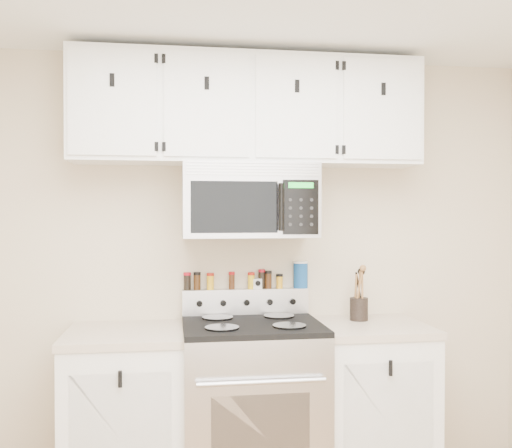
{
  "coord_description": "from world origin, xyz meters",
  "views": [
    {
      "loc": [
        -0.43,
        -1.69,
        1.55
      ],
      "look_at": [
        0.03,
        1.45,
        1.5
      ],
      "focal_mm": 40.0,
      "sensor_mm": 36.0,
      "label": 1
    }
  ],
  "objects": [
    {
      "name": "spice_jar_5",
      "position": [
        0.1,
        1.71,
        1.16
      ],
      "size": [
        0.04,
        0.04,
        0.12
      ],
      "color": "black",
      "rests_on": "range"
    },
    {
      "name": "base_cabinet_left",
      "position": [
        -0.69,
        1.45,
        0.46
      ],
      "size": [
        0.64,
        0.62,
        0.92
      ],
      "color": "white",
      "rests_on": "floor"
    },
    {
      "name": "range",
      "position": [
        0.0,
        1.43,
        0.49
      ],
      "size": [
        0.76,
        0.65,
        1.1
      ],
      "color": "#B7B7BA",
      "rests_on": "floor"
    },
    {
      "name": "spice_jar_4",
      "position": [
        0.03,
        1.71,
        1.15
      ],
      "size": [
        0.04,
        0.04,
        0.1
      ],
      "color": "yellow",
      "rests_on": "range"
    },
    {
      "name": "spice_jar_6",
      "position": [
        0.14,
        1.71,
        1.15
      ],
      "size": [
        0.04,
        0.04,
        0.11
      ],
      "color": "#3D210E",
      "rests_on": "range"
    },
    {
      "name": "spice_jar_7",
      "position": [
        0.21,
        1.71,
        1.14
      ],
      "size": [
        0.04,
        0.04,
        0.09
      ],
      "color": "gold",
      "rests_on": "range"
    },
    {
      "name": "spice_jar_1",
      "position": [
        -0.29,
        1.71,
        1.15
      ],
      "size": [
        0.04,
        0.04,
        0.11
      ],
      "color": "#3B210E",
      "rests_on": "range"
    },
    {
      "name": "salt_canister",
      "position": [
        0.34,
        1.71,
        1.18
      ],
      "size": [
        0.09,
        0.09,
        0.16
      ],
      "color": "#14498C",
      "rests_on": "range"
    },
    {
      "name": "upper_cabinets",
      "position": [
        -0.0,
        1.58,
        2.15
      ],
      "size": [
        2.0,
        0.35,
        0.62
      ],
      "color": "white",
      "rests_on": "back_wall"
    },
    {
      "name": "spice_jar_0",
      "position": [
        -0.35,
        1.71,
        1.15
      ],
      "size": [
        0.04,
        0.04,
        0.1
      ],
      "color": "black",
      "rests_on": "range"
    },
    {
      "name": "base_cabinet_right",
      "position": [
        0.69,
        1.45,
        0.46
      ],
      "size": [
        0.64,
        0.62,
        0.92
      ],
      "color": "white",
      "rests_on": "floor"
    },
    {
      "name": "kitchen_timer",
      "position": [
        0.07,
        1.71,
        1.13
      ],
      "size": [
        0.06,
        0.05,
        0.06
      ],
      "primitive_type": "cube",
      "rotation": [
        0.0,
        0.0,
        -0.06
      ],
      "color": "silver",
      "rests_on": "range"
    },
    {
      "name": "spice_jar_2",
      "position": [
        -0.21,
        1.71,
        1.15
      ],
      "size": [
        0.04,
        0.04,
        0.1
      ],
      "color": "gold",
      "rests_on": "range"
    },
    {
      "name": "microwave",
      "position": [
        0.0,
        1.55,
        1.63
      ],
      "size": [
        0.76,
        0.44,
        0.42
      ],
      "color": "#9E9EA3",
      "rests_on": "back_wall"
    },
    {
      "name": "back_wall",
      "position": [
        0.0,
        1.75,
        1.25
      ],
      "size": [
        3.5,
        0.01,
        2.5
      ],
      "primitive_type": "cube",
      "color": "beige",
      "rests_on": "floor"
    },
    {
      "name": "spice_jar_3",
      "position": [
        -0.08,
        1.71,
        1.15
      ],
      "size": [
        0.04,
        0.04,
        0.1
      ],
      "color": "#40210F",
      "rests_on": "range"
    },
    {
      "name": "utensil_crock",
      "position": [
        0.66,
        1.56,
        1.0
      ],
      "size": [
        0.11,
        0.11,
        0.31
      ],
      "color": "black",
      "rests_on": "base_cabinet_right"
    }
  ]
}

